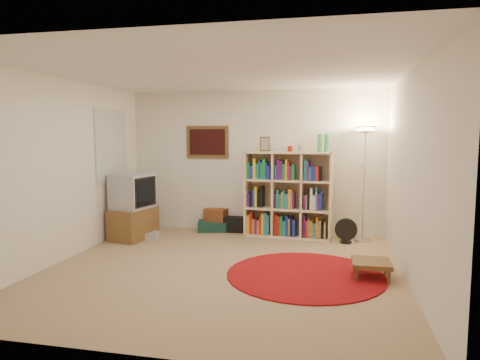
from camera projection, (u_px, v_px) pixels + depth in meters
The scene contains 11 objects.
room at pixel (219, 172), 5.45m from camera, with size 4.54×4.54×2.54m.
bookshelf at pixel (287, 196), 7.22m from camera, with size 1.48×0.53×1.74m.
floor_lamp at pixel (365, 146), 6.85m from camera, with size 0.45×0.45×1.87m.
floor_fan at pixel (346, 231), 6.83m from camera, with size 0.35×0.19×0.40m.
tv_stand at pixel (133, 208), 7.09m from camera, with size 0.66×0.84×1.09m.
dvd_box at pixel (149, 236), 7.13m from camera, with size 0.37×0.32×0.11m.
suitcase at pixel (214, 226), 7.73m from camera, with size 0.63×0.48×0.18m.
wicker_basket at pixel (216, 215), 7.74m from camera, with size 0.43×0.34×0.22m.
duffel_bag at pixel (234, 224), 7.69m from camera, with size 0.41×0.35×0.27m.
red_rug at pixel (305, 275), 5.28m from camera, with size 1.94×1.94×0.02m.
side_table at pixel (371, 264), 5.17m from camera, with size 0.46×0.46×0.21m.
Camera 1 is at (1.35, -5.20, 1.72)m, focal length 32.00 mm.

